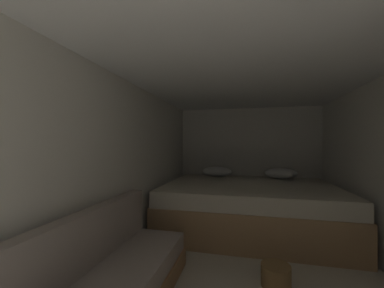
# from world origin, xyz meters

# --- Properties ---
(ground_plane) EXTENTS (6.83, 6.83, 0.00)m
(ground_plane) POSITION_xyz_m (0.00, 1.83, 0.00)
(ground_plane) COLOR beige
(wall_back) EXTENTS (2.77, 0.05, 2.03)m
(wall_back) POSITION_xyz_m (0.00, 4.27, 1.01)
(wall_back) COLOR silver
(wall_back) RESTS_ON ground
(wall_left) EXTENTS (0.05, 4.83, 2.03)m
(wall_left) POSITION_xyz_m (-1.36, 1.83, 1.01)
(wall_left) COLOR silver
(wall_left) RESTS_ON ground
(ceiling_slab) EXTENTS (2.77, 4.83, 0.05)m
(ceiling_slab) POSITION_xyz_m (0.00, 1.83, 2.05)
(ceiling_slab) COLOR white
(ceiling_slab) RESTS_ON wall_left
(bed) EXTENTS (2.55, 1.85, 0.89)m
(bed) POSITION_xyz_m (0.00, 3.28, 0.36)
(bed) COLOR tan
(bed) RESTS_ON ground
(wicker_basket) EXTENTS (0.27, 0.27, 0.19)m
(wicker_basket) POSITION_xyz_m (0.23, 1.87, 0.10)
(wicker_basket) COLOR olive
(wicker_basket) RESTS_ON ground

